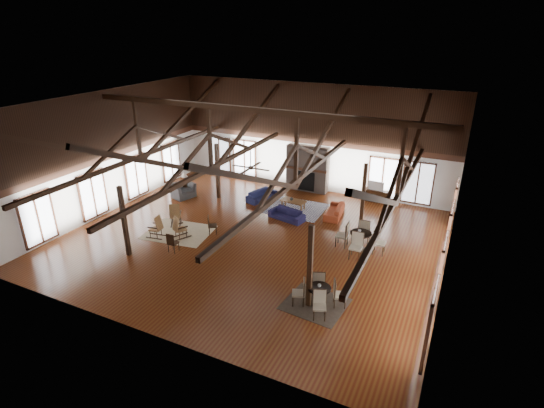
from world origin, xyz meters
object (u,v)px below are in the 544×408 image
at_px(sofa_navy_left, 262,195).
at_px(armchair, 183,190).
at_px(tv_console, 376,195).
at_px(sofa_navy_front, 287,214).
at_px(coffee_table, 293,201).
at_px(cafe_table_far, 360,238).
at_px(sofa_orange, 334,211).
at_px(cafe_table_near, 319,293).

relative_size(sofa_navy_left, armchair, 1.52).
bearing_deg(tv_console, armchair, -157.64).
relative_size(sofa_navy_front, coffee_table, 1.33).
distance_m(coffee_table, cafe_table_far, 5.02).
relative_size(sofa_navy_left, tv_console, 1.42).
bearing_deg(sofa_navy_left, sofa_orange, -76.06).
relative_size(sofa_navy_left, coffee_table, 1.34).
xyz_separation_m(sofa_navy_left, cafe_table_near, (5.99, -7.56, 0.22)).
relative_size(cafe_table_near, cafe_table_far, 0.89).
relative_size(sofa_navy_front, cafe_table_far, 0.85).
relative_size(coffee_table, tv_console, 1.06).
height_order(sofa_navy_front, cafe_table_near, cafe_table_near).
bearing_deg(armchair, tv_console, -48.45).
height_order(sofa_navy_left, tv_console, tv_console).
height_order(sofa_navy_front, cafe_table_far, cafe_table_far).
distance_m(coffee_table, tv_console, 4.68).
height_order(armchair, cafe_table_near, cafe_table_near).
xyz_separation_m(sofa_navy_front, sofa_navy_left, (-2.24, 1.72, 0.00)).
height_order(sofa_navy_left, cafe_table_far, cafe_table_far).
height_order(armchair, tv_console, armchair).
xyz_separation_m(sofa_orange, cafe_table_far, (2.05, -2.86, 0.28)).
bearing_deg(armchair, sofa_orange, -62.51).
distance_m(armchair, cafe_table_far, 10.54).
relative_size(sofa_orange, armchair, 1.58).
xyz_separation_m(sofa_navy_front, armchair, (-6.38, 0.21, 0.12)).
xyz_separation_m(sofa_navy_left, cafe_table_far, (6.27, -3.16, 0.29)).
bearing_deg(tv_console, coffee_table, -140.76).
bearing_deg(cafe_table_far, sofa_navy_front, 160.40).
xyz_separation_m(sofa_orange, cafe_table_near, (1.77, -7.27, 0.21)).
relative_size(cafe_table_far, tv_console, 1.66).
xyz_separation_m(coffee_table, tv_console, (3.63, 2.96, -0.11)).
distance_m(coffee_table, cafe_table_near, 8.15).
bearing_deg(armchair, sofa_navy_left, -50.72).
relative_size(sofa_orange, cafe_table_near, 1.00).
xyz_separation_m(sofa_navy_left, sofa_orange, (4.22, -0.30, 0.01)).
xyz_separation_m(sofa_navy_front, cafe_table_near, (3.75, -5.84, 0.22)).
bearing_deg(sofa_navy_left, sofa_navy_front, -109.62).
height_order(sofa_orange, armchair, armchair).
distance_m(sofa_orange, tv_console, 3.17).
bearing_deg(tv_console, sofa_navy_left, -156.03).
bearing_deg(cafe_table_far, sofa_orange, 125.57).
xyz_separation_m(cafe_table_near, cafe_table_far, (0.27, 4.41, 0.07)).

